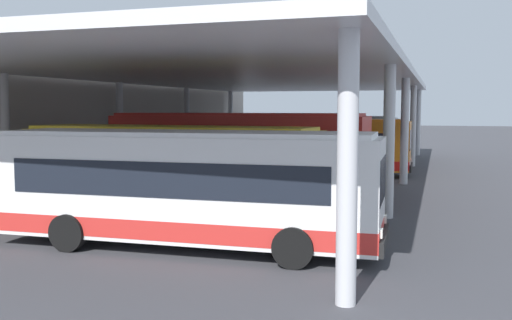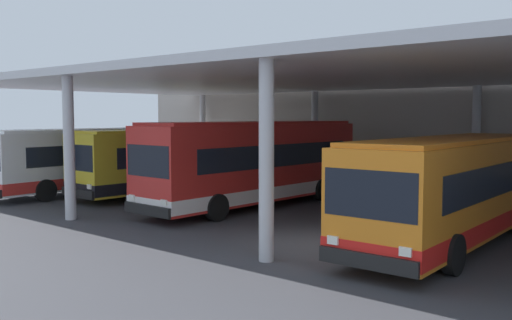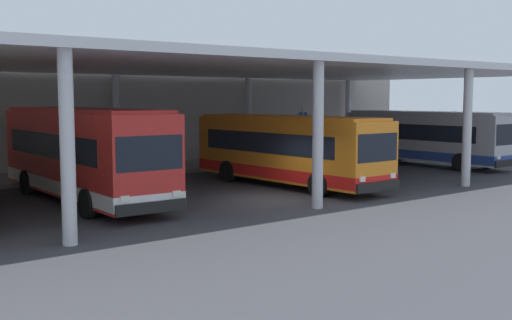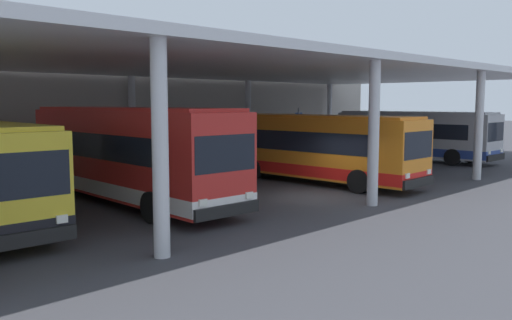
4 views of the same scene
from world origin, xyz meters
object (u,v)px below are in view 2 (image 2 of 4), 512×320
at_px(bus_nearest_bay, 90,159).
at_px(bus_middle_bay, 255,163).
at_px(bus_far_bay, 452,189).
at_px(bus_second_bay, 175,160).

height_order(bus_nearest_bay, bus_middle_bay, bus_middle_bay).
height_order(bus_nearest_bay, bus_far_bay, same).
relative_size(bus_nearest_bay, bus_second_bay, 1.00).
bearing_deg(bus_nearest_bay, bus_middle_bay, 11.34).
relative_size(bus_second_bay, bus_middle_bay, 0.93).
distance_m(bus_second_bay, bus_middle_bay, 5.56).
distance_m(bus_middle_bay, bus_far_bay, 9.13).
height_order(bus_nearest_bay, bus_second_bay, same).
xyz_separation_m(bus_nearest_bay, bus_second_bay, (3.76, 2.31, 0.00)).
relative_size(bus_second_bay, bus_far_bay, 1.01).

